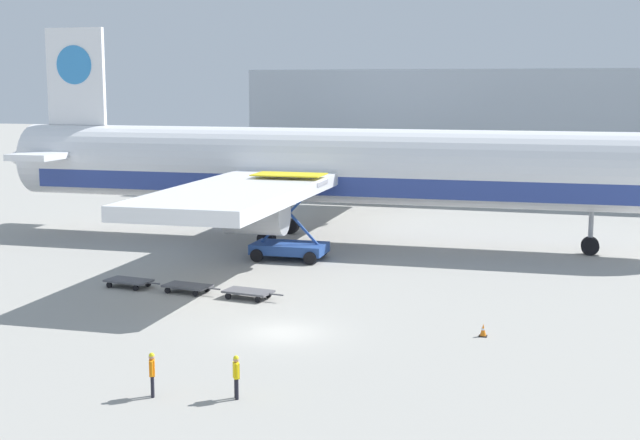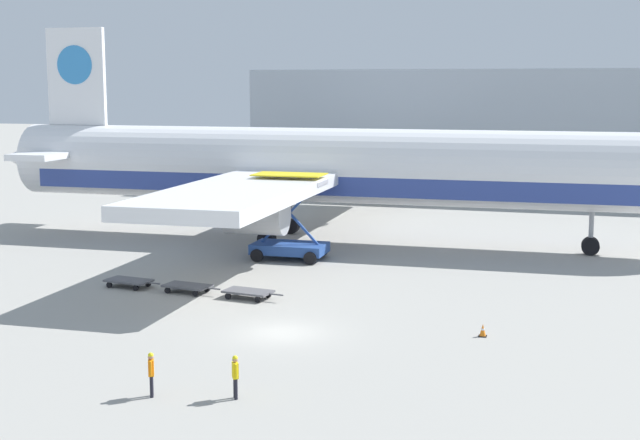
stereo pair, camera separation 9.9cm
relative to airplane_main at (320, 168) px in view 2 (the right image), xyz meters
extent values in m
plane|color=#9E9B93|center=(5.79, -25.58, -5.84)|extent=(400.00, 400.00, 0.00)
cylinder|color=white|center=(0.79, 0.02, 0.26)|extent=(52.15, 7.34, 5.80)
cube|color=#2D428E|center=(0.79, 0.02, -1.04)|extent=(47.99, 7.10, 1.45)
cone|color=white|center=(-25.20, -0.75, 0.26)|extent=(6.54, 5.70, 5.51)
cube|color=white|center=(-21.04, -0.62, 7.16)|extent=(5.21, 0.59, 8.00)
cylinder|color=#3384CC|center=(-21.04, -0.62, 8.12)|extent=(3.21, 0.64, 3.20)
cube|color=white|center=(-22.08, -0.65, 0.84)|extent=(3.98, 13.10, 0.50)
cube|color=white|center=(-1.81, -0.05, -0.46)|extent=(9.42, 48.22, 0.90)
cylinder|color=#9EA0A5|center=(-1.51, -10.13, -2.26)|extent=(4.28, 2.92, 2.80)
cylinder|color=#9EA0A5|center=(-2.11, 10.02, -2.26)|extent=(4.28, 2.92, 2.80)
cylinder|color=#9EA0A5|center=(20.54, 0.61, -3.19)|extent=(0.36, 0.36, 4.00)
cylinder|color=black|center=(20.54, 0.61, -5.19)|extent=(1.33, 0.94, 1.30)
cylinder|color=#9EA0A5|center=(-3.27, -3.30, -3.19)|extent=(0.36, 0.36, 4.00)
cylinder|color=black|center=(-3.27, -3.30, -5.19)|extent=(1.33, 0.94, 1.30)
cylinder|color=#9EA0A5|center=(-3.46, 3.10, -3.19)|extent=(0.36, 0.36, 4.00)
cylinder|color=black|center=(-3.46, 3.10, -5.19)|extent=(1.33, 0.94, 1.30)
cube|color=#284C99|center=(-0.01, -7.37, -5.04)|extent=(5.29, 3.15, 0.70)
cube|color=#B2B2B7|center=(-0.01, -7.37, -0.31)|extent=(5.02, 3.00, 0.30)
cube|color=yellow|center=(-0.01, -7.37, 0.24)|extent=(5.02, 3.00, 0.08)
cube|color=#284C99|center=(-0.01, -7.37, -2.50)|extent=(4.28, 0.29, 4.49)
cube|color=#284C99|center=(-0.01, -7.37, -2.50)|extent=(4.28, 0.29, 4.49)
cylinder|color=black|center=(1.89, -5.82, -5.39)|extent=(0.91, 0.39, 0.90)
cylinder|color=black|center=(1.98, -8.82, -5.39)|extent=(0.91, 0.39, 0.90)
cylinder|color=black|center=(-2.01, -5.93, -5.39)|extent=(0.91, 0.39, 0.90)
cylinder|color=black|center=(-1.92, -8.93, -5.39)|extent=(0.91, 0.39, 0.90)
cube|color=#56565B|center=(-6.63, -18.69, -5.42)|extent=(2.97, 1.86, 0.12)
cube|color=#56565B|center=(-4.80, -18.93, -5.42)|extent=(0.90, 0.20, 0.08)
cylinder|color=black|center=(-5.58, -18.19, -5.66)|extent=(0.38, 0.19, 0.36)
cylinder|color=black|center=(-5.74, -19.45, -5.66)|extent=(0.38, 0.19, 0.36)
cylinder|color=black|center=(-7.52, -17.93, -5.66)|extent=(0.38, 0.19, 0.36)
cylinder|color=black|center=(-7.69, -19.19, -5.66)|extent=(0.38, 0.19, 0.36)
cube|color=#56565B|center=(-2.55, -18.96, -5.42)|extent=(2.97, 1.86, 0.12)
cube|color=#56565B|center=(-0.72, -19.21, -5.42)|extent=(0.90, 0.20, 0.08)
cylinder|color=black|center=(-1.50, -18.46, -5.66)|extent=(0.38, 0.19, 0.36)
cylinder|color=black|center=(-1.66, -19.72, -5.66)|extent=(0.38, 0.19, 0.36)
cylinder|color=black|center=(-3.44, -18.20, -5.66)|extent=(0.38, 0.19, 0.36)
cylinder|color=black|center=(-3.61, -19.47, -5.66)|extent=(0.38, 0.19, 0.36)
cube|color=#56565B|center=(1.49, -19.28, -5.42)|extent=(2.97, 1.86, 0.12)
cube|color=#56565B|center=(3.32, -19.52, -5.42)|extent=(0.90, 0.20, 0.08)
cylinder|color=black|center=(2.54, -18.78, -5.66)|extent=(0.38, 0.19, 0.36)
cylinder|color=black|center=(2.38, -20.04, -5.66)|extent=(0.38, 0.19, 0.36)
cylinder|color=black|center=(0.60, -18.52, -5.66)|extent=(0.38, 0.19, 0.36)
cylinder|color=black|center=(0.43, -19.78, -5.66)|extent=(0.38, 0.19, 0.36)
cylinder|color=black|center=(7.11, -34.94, -5.41)|extent=(0.14, 0.14, 0.85)
cylinder|color=black|center=(7.21, -35.11, -5.41)|extent=(0.14, 0.14, 0.85)
cube|color=yellow|center=(7.16, -35.03, -4.67)|extent=(0.38, 0.42, 0.64)
cylinder|color=yellow|center=(7.03, -34.82, -4.64)|extent=(0.09, 0.09, 0.58)
cylinder|color=yellow|center=(7.29, -35.23, -4.64)|extent=(0.09, 0.09, 0.58)
sphere|color=tan|center=(7.16, -35.03, -4.23)|extent=(0.23, 0.23, 0.23)
sphere|color=yellow|center=(7.16, -35.03, -4.17)|extent=(0.22, 0.22, 0.22)
cylinder|color=black|center=(3.91, -35.88, -5.40)|extent=(0.14, 0.14, 0.88)
cylinder|color=black|center=(3.82, -35.70, -5.40)|extent=(0.14, 0.14, 0.88)
cube|color=orange|center=(3.86, -35.79, -4.64)|extent=(0.35, 0.42, 0.66)
cylinder|color=orange|center=(3.97, -36.01, -4.60)|extent=(0.09, 0.09, 0.59)
cylinder|color=orange|center=(3.76, -35.58, -4.60)|extent=(0.09, 0.09, 0.59)
sphere|color=tan|center=(3.86, -35.79, -4.19)|extent=(0.24, 0.24, 0.24)
sphere|color=yellow|center=(3.86, -35.79, -4.12)|extent=(0.23, 0.23, 0.23)
cube|color=black|center=(15.53, -23.26, -5.82)|extent=(0.40, 0.40, 0.04)
cone|color=orange|center=(15.53, -23.26, -5.50)|extent=(0.32, 0.32, 0.60)
cylinder|color=white|center=(15.53, -23.26, -5.47)|extent=(0.19, 0.19, 0.08)
camera|label=1|loc=(20.18, -66.55, 6.56)|focal=50.00mm
camera|label=2|loc=(20.27, -66.52, 6.56)|focal=50.00mm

